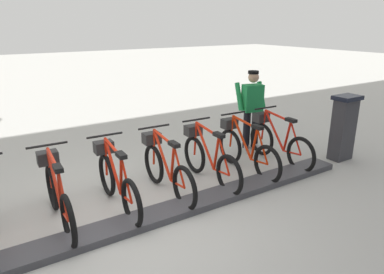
# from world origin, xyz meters

# --- Properties ---
(ground_plane) EXTENTS (60.00, 60.00, 0.00)m
(ground_plane) POSITION_xyz_m (0.00, 0.00, 0.00)
(ground_plane) COLOR beige
(dock_rail_base) EXTENTS (0.44, 8.16, 0.10)m
(dock_rail_base) POSITION_xyz_m (0.00, 0.00, 0.05)
(dock_rail_base) COLOR #47474C
(dock_rail_base) RESTS_ON ground
(payment_kiosk) EXTENTS (0.36, 0.52, 1.28)m
(payment_kiosk) POSITION_xyz_m (0.05, -4.66, 0.67)
(payment_kiosk) COLOR #38383D
(payment_kiosk) RESTS_ON ground
(bike_docked_0) EXTENTS (1.72, 0.54, 1.02)m
(bike_docked_0) POSITION_xyz_m (0.62, -3.48, 0.43)
(bike_docked_0) COLOR black
(bike_docked_0) RESTS_ON ground
(bike_docked_1) EXTENTS (1.72, 0.54, 1.02)m
(bike_docked_1) POSITION_xyz_m (0.62, -2.66, 0.43)
(bike_docked_1) COLOR black
(bike_docked_1) RESTS_ON ground
(bike_docked_2) EXTENTS (1.72, 0.54, 1.02)m
(bike_docked_2) POSITION_xyz_m (0.62, -1.85, 0.43)
(bike_docked_2) COLOR black
(bike_docked_2) RESTS_ON ground
(bike_docked_3) EXTENTS (1.72, 0.54, 1.02)m
(bike_docked_3) POSITION_xyz_m (0.62, -1.03, 0.43)
(bike_docked_3) COLOR black
(bike_docked_3) RESTS_ON ground
(bike_docked_4) EXTENTS (1.72, 0.54, 1.02)m
(bike_docked_4) POSITION_xyz_m (0.62, -0.21, 0.43)
(bike_docked_4) COLOR black
(bike_docked_4) RESTS_ON ground
(bike_docked_5) EXTENTS (1.72, 0.54, 1.02)m
(bike_docked_5) POSITION_xyz_m (0.62, 0.61, 0.43)
(bike_docked_5) COLOR black
(bike_docked_5) RESTS_ON ground
(worker_near_rack) EXTENTS (0.56, 0.68, 1.66)m
(worker_near_rack) POSITION_xyz_m (1.51, -3.59, 0.91)
(worker_near_rack) COLOR white
(worker_near_rack) RESTS_ON ground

